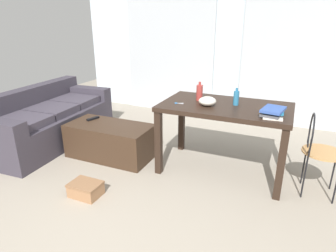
{
  "coord_description": "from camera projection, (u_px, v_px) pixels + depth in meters",
  "views": [
    {
      "loc": [
        1.09,
        -1.5,
        1.68
      ],
      "look_at": [
        -0.26,
        1.56,
        0.44
      ],
      "focal_mm": 31.02,
      "sensor_mm": 36.0,
      "label": 1
    }
  ],
  "objects": [
    {
      "name": "ground_plane",
      "position": [
        181.0,
        168.0,
        3.47
      ],
      "size": [
        8.55,
        8.55,
        0.0
      ],
      "primitive_type": "plane",
      "color": "gray"
    },
    {
      "name": "wall_back",
      "position": [
        229.0,
        43.0,
        4.9
      ],
      "size": [
        5.55,
        0.1,
        2.58
      ],
      "primitive_type": "cube",
      "color": "silver",
      "rests_on": "ground"
    },
    {
      "name": "curtains",
      "position": [
        228.0,
        50.0,
        4.86
      ],
      "size": [
        3.8,
        0.03,
        2.36
      ],
      "color": "#B2B7BC",
      "rests_on": "ground"
    },
    {
      "name": "couch",
      "position": [
        48.0,
        121.0,
        4.15
      ],
      "size": [
        0.96,
        2.0,
        0.76
      ],
      "color": "#38333D",
      "rests_on": "ground"
    },
    {
      "name": "coffee_table",
      "position": [
        110.0,
        141.0,
        3.71
      ],
      "size": [
        1.07,
        0.53,
        0.43
      ],
      "color": "#382619",
      "rests_on": "ground"
    },
    {
      "name": "craft_table",
      "position": [
        225.0,
        114.0,
        3.2
      ],
      "size": [
        1.39,
        0.82,
        0.8
      ],
      "color": "black",
      "rests_on": "ground"
    },
    {
      "name": "wire_chair",
      "position": [
        317.0,
        145.0,
        2.82
      ],
      "size": [
        0.4,
        0.4,
        0.84
      ],
      "color": "#B7844C",
      "rests_on": "ground"
    },
    {
      "name": "bottle_near",
      "position": [
        199.0,
        93.0,
        3.31
      ],
      "size": [
        0.07,
        0.07,
        0.22
      ],
      "color": "#99332D",
      "rests_on": "craft_table"
    },
    {
      "name": "bottle_far",
      "position": [
        236.0,
        98.0,
        3.14
      ],
      "size": [
        0.06,
        0.06,
        0.19
      ],
      "color": "teal",
      "rests_on": "craft_table"
    },
    {
      "name": "bowl",
      "position": [
        207.0,
        101.0,
        3.13
      ],
      "size": [
        0.19,
        0.19,
        0.1
      ],
      "primitive_type": "ellipsoid",
      "color": "beige",
      "rests_on": "craft_table"
    },
    {
      "name": "book_stack",
      "position": [
        273.0,
        112.0,
        2.8
      ],
      "size": [
        0.23,
        0.32,
        0.08
      ],
      "color": "silver",
      "rests_on": "craft_table"
    },
    {
      "name": "scissors",
      "position": [
        178.0,
        103.0,
        3.22
      ],
      "size": [
        0.1,
        0.06,
        0.0
      ],
      "color": "#9EA0A5",
      "rests_on": "craft_table"
    },
    {
      "name": "tv_remote_primary",
      "position": [
        93.0,
        119.0,
        3.82
      ],
      "size": [
        0.09,
        0.18,
        0.02
      ],
      "primitive_type": "cube",
      "rotation": [
        0.0,
        0.0,
        -0.27
      ],
      "color": "black",
      "rests_on": "coffee_table"
    },
    {
      "name": "shoebox",
      "position": [
        86.0,
        189.0,
        2.92
      ],
      "size": [
        0.31,
        0.23,
        0.14
      ],
      "color": "#996B47",
      "rests_on": "ground"
    }
  ]
}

